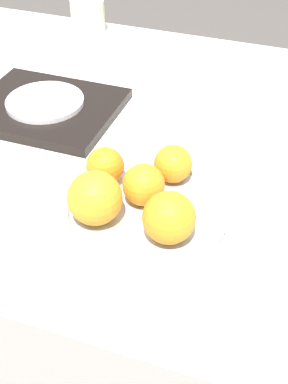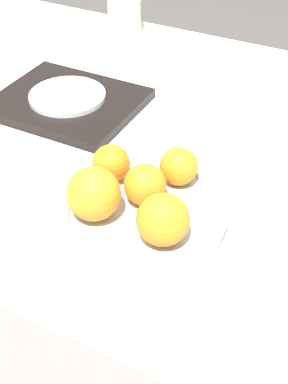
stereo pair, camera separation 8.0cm
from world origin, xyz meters
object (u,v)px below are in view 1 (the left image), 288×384
orange_0 (144,185)px  serving_tray (46,108)px  cup_1 (88,17)px  fruit_platter (144,210)px  orange_3 (173,164)px  orange_2 (95,198)px  orange_4 (105,166)px  orange_1 (169,218)px  side_plate (45,101)px

orange_0 → serving_tray: orange_0 is taller
serving_tray → cup_1: bearing=102.2°
fruit_platter → serving_tray: 0.37m
orange_3 → serving_tray: (-0.31, 0.14, -0.04)m
orange_2 → orange_4: 0.09m
orange_2 → orange_1: bearing=-0.5°
orange_0 → side_plate: (-0.28, 0.21, -0.03)m
fruit_platter → serving_tray: (-0.29, 0.23, -0.00)m
fruit_platter → orange_1: (0.05, -0.05, 0.04)m
fruit_platter → serving_tray: size_ratio=0.93×
orange_0 → side_plate: size_ratio=0.42×
fruit_platter → orange_2: size_ratio=3.19×
fruit_platter → orange_3: 0.09m
cup_1 → orange_4: bearing=-63.0°
orange_1 → orange_2: orange_2 is taller
orange_1 → cup_1: (-0.43, 0.67, -0.01)m
orange_1 → serving_tray: orange_1 is taller
orange_4 → fruit_platter: bearing=-27.0°
orange_1 → orange_4: size_ratio=1.24×
fruit_platter → orange_4: bearing=153.0°
serving_tray → cup_1: 0.40m
orange_1 → serving_tray: size_ratio=0.27×
fruit_platter → side_plate: (-0.29, 0.23, 0.01)m
serving_tray → side_plate: bearing=0.0°
orange_3 → orange_1: bearing=-75.0°
orange_0 → orange_1: 0.09m
orange_0 → side_plate: 0.36m
orange_4 → serving_tray: 0.28m
orange_1 → serving_tray: bearing=141.3°
orange_0 → orange_2: bearing=-130.2°
side_plate → serving_tray: bearing=0.0°
orange_1 → orange_2: 0.11m
orange_1 → cup_1: 0.79m
orange_0 → orange_1: orange_1 is taller
orange_4 → orange_3: bearing=23.0°
fruit_platter → orange_3: (0.02, 0.08, 0.04)m
orange_2 → orange_0: bearing=49.8°
fruit_platter → orange_4: 0.10m
side_plate → orange_0: bearing=-36.8°
fruit_platter → cup_1: bearing=121.3°
orange_4 → serving_tray: orange_4 is taller
cup_1 → orange_1: bearing=-57.2°
orange_1 → cup_1: orange_1 is taller
orange_2 → cup_1: bearing=115.4°
orange_3 → side_plate: bearing=155.0°
cup_1 → orange_3: bearing=-53.6°
orange_2 → orange_4: bearing=104.0°
side_plate → cup_1: 0.40m
fruit_platter → orange_0: size_ratio=3.98×
orange_1 → orange_3: (-0.04, 0.13, -0.01)m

